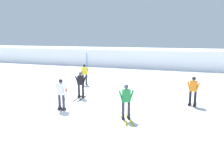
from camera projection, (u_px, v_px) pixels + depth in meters
The scene contains 8 objects.
ground_plane at pixel (105, 109), 12.85m from camera, with size 120.00×120.00×0.00m, color white.
far_snow_ridge at pixel (160, 58), 31.34m from camera, with size 80.00×7.02×2.27m, color white.
skier_yellow at pixel (85, 74), 18.97m from camera, with size 1.31×1.46×1.71m.
skier_white at pixel (61, 93), 12.43m from camera, with size 1.00×1.64×1.71m.
skier_black at pixel (81, 84), 14.94m from camera, with size 1.00×1.63×1.71m.
skier_green at pixel (126, 101), 11.02m from camera, with size 1.12×1.57×1.71m.
skier_orange at pixel (193, 90), 13.18m from camera, with size 0.97×1.64×1.71m.
trail_marker_pole at pixel (87, 65), 22.49m from camera, with size 0.07×0.07×2.34m, color #1E56AD.
Camera 1 is at (4.54, -11.47, 3.89)m, focal length 37.41 mm.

